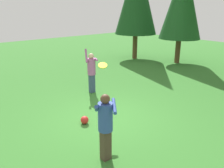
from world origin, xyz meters
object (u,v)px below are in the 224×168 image
object	(u,v)px
frisbee	(103,65)
tree_left	(182,1)
ball_red	(85,120)
person_thrower	(92,69)
person_catcher	(105,122)

from	to	relation	value
frisbee	tree_left	world-z (taller)	tree_left
ball_red	tree_left	xyz separation A→B (m)	(-3.10, 9.26, 3.71)
person_thrower	ball_red	bearing A→B (deg)	-12.32
frisbee	ball_red	distance (m)	1.83
person_thrower	frisbee	distance (m)	2.86
person_thrower	ball_red	size ratio (longest dim) A/B	7.41
person_thrower	frisbee	world-z (taller)	frisbee
person_thrower	tree_left	xyz separation A→B (m)	(-0.95, 7.46, 2.82)
person_thrower	person_catcher	xyz separation A→B (m)	(3.95, -2.39, -0.02)
person_catcher	tree_left	bearing A→B (deg)	-27.40
frisbee	person_catcher	bearing A→B (deg)	-36.15
person_catcher	ball_red	world-z (taller)	person_catcher
person_thrower	ball_red	xyz separation A→B (m)	(2.15, -1.80, -0.88)
ball_red	person_thrower	bearing A→B (deg)	140.02
ball_red	person_catcher	bearing A→B (deg)	-17.93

